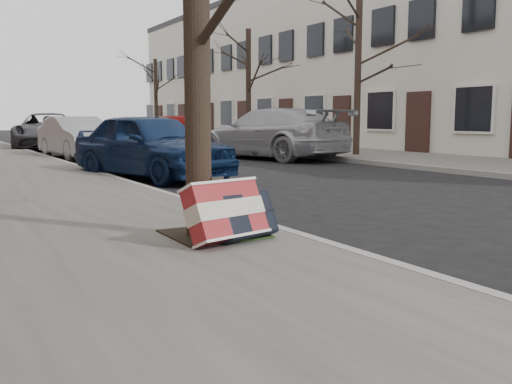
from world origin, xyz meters
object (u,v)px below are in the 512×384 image
suitcase_navy (245,215)px  car_near_mid (77,138)px  car_near_front (151,145)px  suitcase_red (225,212)px

suitcase_navy → car_near_mid: size_ratio=0.15×
suitcase_navy → car_near_front: bearing=63.7°
suitcase_navy → car_near_front: car_near_front is taller
suitcase_red → car_near_mid: 13.53m
suitcase_red → suitcase_navy: bearing=-9.2°
suitcase_red → suitcase_navy: (0.21, 0.01, -0.05)m
suitcase_red → suitcase_navy: 0.21m
suitcase_red → car_near_mid: bearing=69.4°
suitcase_red → car_near_mid: car_near_mid is taller
suitcase_red → suitcase_navy: size_ratio=1.22×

